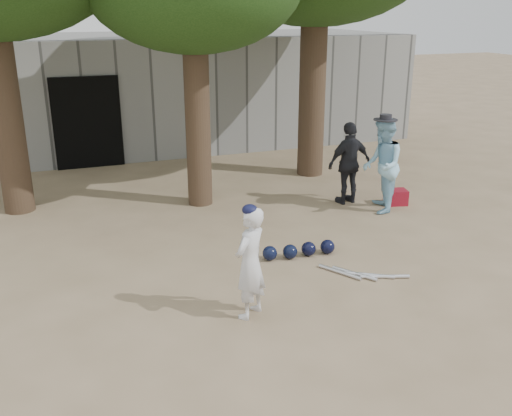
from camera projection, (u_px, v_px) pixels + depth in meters
name	position (u px, v px, depth m)	size (l,w,h in m)	color
ground	(240.00, 304.00, 7.58)	(70.00, 70.00, 0.00)	#937C5E
boy_player	(250.00, 263.00, 7.07)	(0.53, 0.35, 1.46)	silver
spectator_blue	(382.00, 166.00, 10.75)	(0.88, 0.68, 1.81)	#98CFEB
spectator_dark	(349.00, 163.00, 11.25)	(0.96, 0.40, 1.64)	black
red_bag	(396.00, 197.00, 11.37)	(0.42, 0.32, 0.30)	maroon
back_building	(122.00, 90.00, 16.21)	(16.00, 5.24, 3.00)	gray
helmet_row	(299.00, 250.00, 8.97)	(1.19, 0.31, 0.23)	black
bat_pile	(362.00, 274.00, 8.35)	(1.09, 0.83, 0.06)	silver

